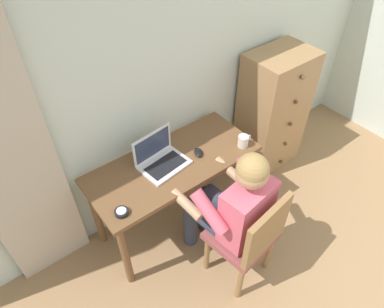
{
  "coord_description": "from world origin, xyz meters",
  "views": [
    {
      "loc": [
        -1.29,
        0.33,
        2.54
      ],
      "look_at": [
        -0.19,
        1.75,
        0.84
      ],
      "focal_mm": 32.57,
      "sensor_mm": 36.0,
      "label": 1
    }
  ],
  "objects_px": {
    "laptop": "(160,158)",
    "desk": "(173,173)",
    "coffee_mug": "(243,141)",
    "dresser": "(272,112)",
    "computer_mouse": "(198,152)",
    "person_seated": "(232,204)",
    "chair": "(250,236)",
    "desk_clock": "(122,212)"
  },
  "relations": [
    {
      "from": "dresser",
      "to": "laptop",
      "type": "xyz_separation_m",
      "value": [
        -1.26,
        -0.04,
        0.19
      ]
    },
    {
      "from": "person_seated",
      "to": "laptop",
      "type": "xyz_separation_m",
      "value": [
        -0.19,
        0.57,
        0.11
      ]
    },
    {
      "from": "chair",
      "to": "desk_clock",
      "type": "bearing_deg",
      "value": 141.36
    },
    {
      "from": "chair",
      "to": "computer_mouse",
      "type": "height_order",
      "value": "chair"
    },
    {
      "from": "chair",
      "to": "dresser",
      "type": "bearing_deg",
      "value": 36.94
    },
    {
      "from": "computer_mouse",
      "to": "desk_clock",
      "type": "bearing_deg",
      "value": -144.84
    },
    {
      "from": "desk",
      "to": "dresser",
      "type": "bearing_deg",
      "value": 4.26
    },
    {
      "from": "computer_mouse",
      "to": "desk_clock",
      "type": "distance_m",
      "value": 0.74
    },
    {
      "from": "coffee_mug",
      "to": "desk_clock",
      "type": "bearing_deg",
      "value": 179.79
    },
    {
      "from": "laptop",
      "to": "desk",
      "type": "bearing_deg",
      "value": -30.88
    },
    {
      "from": "chair",
      "to": "desk",
      "type": "bearing_deg",
      "value": 100.59
    },
    {
      "from": "person_seated",
      "to": "laptop",
      "type": "bearing_deg",
      "value": 108.2
    },
    {
      "from": "dresser",
      "to": "computer_mouse",
      "type": "bearing_deg",
      "value": -172.26
    },
    {
      "from": "desk",
      "to": "coffee_mug",
      "type": "xyz_separation_m",
      "value": [
        0.53,
        -0.18,
        0.16
      ]
    },
    {
      "from": "person_seated",
      "to": "chair",
      "type": "bearing_deg",
      "value": -83.49
    },
    {
      "from": "chair",
      "to": "person_seated",
      "type": "xyz_separation_m",
      "value": [
        -0.02,
        0.18,
        0.18
      ]
    },
    {
      "from": "person_seated",
      "to": "computer_mouse",
      "type": "distance_m",
      "value": 0.49
    },
    {
      "from": "dresser",
      "to": "person_seated",
      "type": "xyz_separation_m",
      "value": [
        -1.08,
        -0.61,
        0.08
      ]
    },
    {
      "from": "person_seated",
      "to": "laptop",
      "type": "distance_m",
      "value": 0.61
    },
    {
      "from": "computer_mouse",
      "to": "coffee_mug",
      "type": "bearing_deg",
      "value": 2.13
    },
    {
      "from": "desk",
      "to": "person_seated",
      "type": "height_order",
      "value": "person_seated"
    },
    {
      "from": "laptop",
      "to": "person_seated",
      "type": "bearing_deg",
      "value": -71.8
    },
    {
      "from": "dresser",
      "to": "laptop",
      "type": "height_order",
      "value": "dresser"
    },
    {
      "from": "desk",
      "to": "coffee_mug",
      "type": "relative_size",
      "value": 10.72
    },
    {
      "from": "computer_mouse",
      "to": "desk_clock",
      "type": "xyz_separation_m",
      "value": [
        -0.73,
        -0.13,
        -0.0
      ]
    },
    {
      "from": "coffee_mug",
      "to": "chair",
      "type": "bearing_deg",
      "value": -127.43
    },
    {
      "from": "desk",
      "to": "desk_clock",
      "type": "relative_size",
      "value": 14.3
    },
    {
      "from": "person_seated",
      "to": "coffee_mug",
      "type": "height_order",
      "value": "person_seated"
    },
    {
      "from": "computer_mouse",
      "to": "desk_clock",
      "type": "relative_size",
      "value": 1.11
    },
    {
      "from": "computer_mouse",
      "to": "dresser",
      "type": "bearing_deg",
      "value": 32.52
    },
    {
      "from": "desk",
      "to": "person_seated",
      "type": "distance_m",
      "value": 0.54
    },
    {
      "from": "person_seated",
      "to": "desk_clock",
      "type": "bearing_deg",
      "value": 151.63
    },
    {
      "from": "desk_clock",
      "to": "coffee_mug",
      "type": "height_order",
      "value": "coffee_mug"
    },
    {
      "from": "coffee_mug",
      "to": "desk",
      "type": "bearing_deg",
      "value": 161.02
    },
    {
      "from": "dresser",
      "to": "desk_clock",
      "type": "relative_size",
      "value": 13.19
    },
    {
      "from": "computer_mouse",
      "to": "desk_clock",
      "type": "height_order",
      "value": "computer_mouse"
    },
    {
      "from": "computer_mouse",
      "to": "chair",
      "type": "bearing_deg",
      "value": -71.32
    },
    {
      "from": "desk",
      "to": "chair",
      "type": "height_order",
      "value": "chair"
    },
    {
      "from": "person_seated",
      "to": "laptop",
      "type": "height_order",
      "value": "person_seated"
    },
    {
      "from": "chair",
      "to": "computer_mouse",
      "type": "xyz_separation_m",
      "value": [
        0.07,
        0.66,
        0.25
      ]
    },
    {
      "from": "coffee_mug",
      "to": "person_seated",
      "type": "bearing_deg",
      "value": -141.01
    },
    {
      "from": "computer_mouse",
      "to": "desk",
      "type": "bearing_deg",
      "value": -167.87
    }
  ]
}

